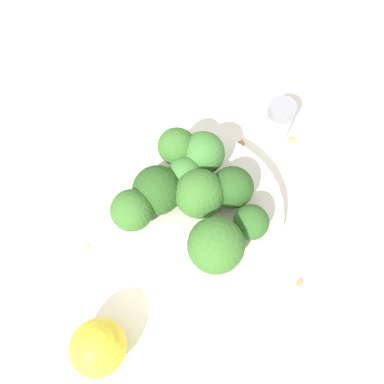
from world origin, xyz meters
The scene contains 17 objects.
ground_plane centered at (0.00, 0.00, 0.00)m, with size 3.00×3.00×0.00m, color silver.
bowl centered at (0.00, 0.00, 0.02)m, with size 0.21×0.21×0.03m, color silver.
broccoli_floret_0 centered at (0.05, -0.01, 0.06)m, with size 0.05×0.05×0.06m.
broccoli_floret_1 centered at (0.00, -0.01, 0.06)m, with size 0.05×0.05×0.06m.
broccoli_floret_2 centered at (0.05, 0.02, 0.07)m, with size 0.04×0.04×0.06m.
broccoli_floret_3 centered at (-0.03, 0.06, 0.06)m, with size 0.05×0.05×0.05m.
broccoli_floret_4 centered at (-0.02, -0.07, 0.06)m, with size 0.04×0.04×0.05m.
broccoli_floret_5 centered at (-0.06, -0.03, 0.07)m, with size 0.06×0.06×0.07m.
broccoli_floret_6 centered at (0.01, -0.04, 0.06)m, with size 0.05×0.05×0.05m.
broccoli_floret_7 centered at (0.02, 0.01, 0.06)m, with size 0.04×0.04×0.05m.
broccoli_floret_8 centered at (0.00, 0.04, 0.06)m, with size 0.05×0.05×0.06m.
pepper_shaker centered at (0.13, -0.09, 0.03)m, with size 0.03×0.03×0.07m.
lemon_wedge centered at (-0.16, 0.07, 0.03)m, with size 0.06×0.06×0.06m, color yellow.
almond_crumb_0 centered at (-0.07, -0.13, 0.00)m, with size 0.01×0.00×0.01m, color #AD7F4C.
almond_crumb_1 centered at (0.13, -0.12, 0.00)m, with size 0.01×0.01×0.01m, color tan.
almond_crumb_2 centered at (0.12, -0.05, 0.00)m, with size 0.01×0.01×0.01m, color olive.
almond_crumb_3 centered at (-0.05, 0.12, 0.00)m, with size 0.01×0.00×0.01m, color tan.
Camera 1 is at (-0.19, -0.02, 0.42)m, focal length 35.00 mm.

